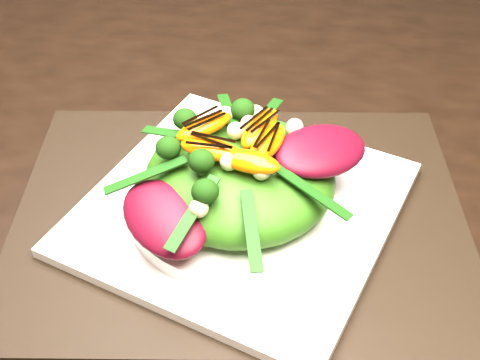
# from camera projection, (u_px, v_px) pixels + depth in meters

# --- Properties ---
(dining_table) EXTENTS (1.60, 0.90, 0.75)m
(dining_table) POSITION_uv_depth(u_px,v_px,m) (452.00, 188.00, 0.71)
(dining_table) COLOR black
(dining_table) RESTS_ON floor
(placemat) EXTENTS (0.48, 0.39, 0.00)m
(placemat) POSITION_uv_depth(u_px,v_px,m) (240.00, 213.00, 0.65)
(placemat) COLOR black
(placemat) RESTS_ON dining_table
(plate_base) EXTENTS (0.37, 0.37, 0.01)m
(plate_base) POSITION_uv_depth(u_px,v_px,m) (240.00, 208.00, 0.64)
(plate_base) COLOR white
(plate_base) RESTS_ON placemat
(salad_bowl) EXTENTS (0.30, 0.30, 0.02)m
(salad_bowl) POSITION_uv_depth(u_px,v_px,m) (240.00, 198.00, 0.63)
(salad_bowl) COLOR white
(salad_bowl) RESTS_ON plate_base
(lettuce_mound) EXTENTS (0.23, 0.23, 0.06)m
(lettuce_mound) POSITION_uv_depth(u_px,v_px,m) (240.00, 177.00, 0.62)
(lettuce_mound) COLOR #316412
(lettuce_mound) RESTS_ON salad_bowl
(radicchio_leaf) EXTENTS (0.12, 0.11, 0.02)m
(radicchio_leaf) POSITION_uv_depth(u_px,v_px,m) (321.00, 151.00, 0.60)
(radicchio_leaf) COLOR #460714
(radicchio_leaf) RESTS_ON lettuce_mound
(orange_segment) EXTENTS (0.06, 0.05, 0.02)m
(orange_segment) POSITION_uv_depth(u_px,v_px,m) (221.00, 140.00, 0.60)
(orange_segment) COLOR #FF6104
(orange_segment) RESTS_ON lettuce_mound
(broccoli_floret) EXTENTS (0.04, 0.04, 0.03)m
(broccoli_floret) POSITION_uv_depth(u_px,v_px,m) (175.00, 127.00, 0.61)
(broccoli_floret) COLOR black
(broccoli_floret) RESTS_ON lettuce_mound
(macadamia_nut) EXTENTS (0.02, 0.02, 0.02)m
(macadamia_nut) POSITION_uv_depth(u_px,v_px,m) (273.00, 186.00, 0.56)
(macadamia_nut) COLOR beige
(macadamia_nut) RESTS_ON lettuce_mound
(balsamic_drizzle) EXTENTS (0.04, 0.02, 0.00)m
(balsamic_drizzle) POSITION_uv_depth(u_px,v_px,m) (221.00, 132.00, 0.59)
(balsamic_drizzle) COLOR black
(balsamic_drizzle) RESTS_ON orange_segment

